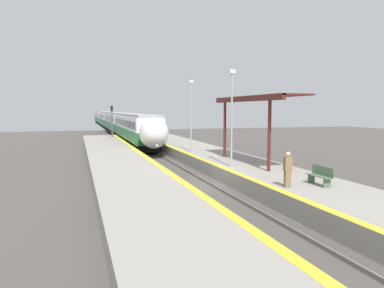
# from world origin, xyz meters

# --- Properties ---
(ground_plane) EXTENTS (120.00, 120.00, 0.00)m
(ground_plane) POSITION_xyz_m (0.00, 0.00, 0.00)
(ground_plane) COLOR #4C4742
(rail_left) EXTENTS (0.08, 90.00, 0.15)m
(rail_left) POSITION_xyz_m (-0.72, 0.00, 0.07)
(rail_left) COLOR slate
(rail_left) RESTS_ON ground_plane
(rail_right) EXTENTS (0.08, 90.00, 0.15)m
(rail_right) POSITION_xyz_m (0.72, 0.00, 0.07)
(rail_right) COLOR slate
(rail_right) RESTS_ON ground_plane
(train) EXTENTS (2.77, 89.97, 3.86)m
(train) POSITION_xyz_m (0.00, 56.01, 2.21)
(train) COLOR black
(train) RESTS_ON ground_plane
(platform_right) EXTENTS (4.60, 64.00, 0.89)m
(platform_right) POSITION_xyz_m (3.87, 0.00, 0.44)
(platform_right) COLOR gray
(platform_right) RESTS_ON ground_plane
(platform_left) EXTENTS (4.36, 64.00, 0.89)m
(platform_left) POSITION_xyz_m (-3.75, 0.00, 0.44)
(platform_left) COLOR gray
(platform_left) RESTS_ON ground_plane
(platform_bench) EXTENTS (0.44, 1.58, 0.89)m
(platform_bench) POSITION_xyz_m (4.19, -5.75, 1.35)
(platform_bench) COLOR #4C6B4C
(platform_bench) RESTS_ON platform_right
(person_waiting) EXTENTS (0.36, 0.22, 1.64)m
(person_waiting) POSITION_xyz_m (2.43, -5.75, 1.73)
(person_waiting) COLOR #7F6647
(person_waiting) RESTS_ON platform_right
(railway_signal) EXTENTS (0.28, 0.28, 4.84)m
(railway_signal) POSITION_xyz_m (-2.46, 27.19, 2.93)
(railway_signal) COLOR #59595E
(railway_signal) RESTS_ON ground_plane
(lamppost_near) EXTENTS (0.36, 0.20, 5.95)m
(lamppost_near) POSITION_xyz_m (2.47, 0.81, 4.25)
(lamppost_near) COLOR #9E9EA3
(lamppost_near) RESTS_ON platform_right
(lamppost_mid) EXTENTS (0.36, 0.20, 5.95)m
(lamppost_mid) POSITION_xyz_m (2.47, 9.39, 4.25)
(lamppost_mid) COLOR #9E9EA3
(lamppost_mid) RESTS_ON platform_right
(station_canopy) EXTENTS (2.02, 9.72, 4.39)m
(station_canopy) POSITION_xyz_m (4.38, 1.89, 4.94)
(station_canopy) COLOR #511E19
(station_canopy) RESTS_ON platform_right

